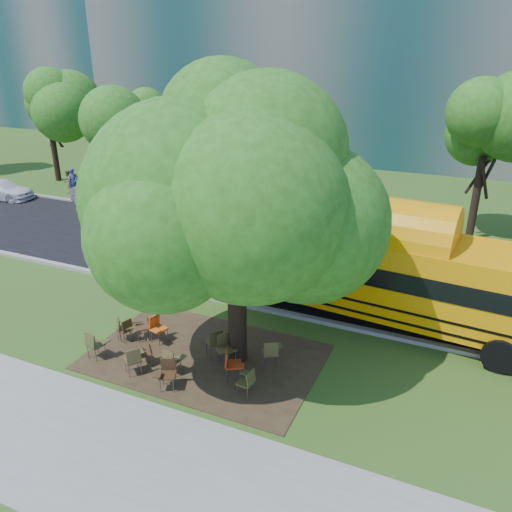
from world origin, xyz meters
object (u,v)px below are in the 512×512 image
at_px(black_car, 165,257).
at_px(chair_4, 172,359).
at_px(chair_7, 231,362).
at_px(chair_13, 271,351).
at_px(chair_5, 167,371).
at_px(bg_car_white, 2,190).
at_px(bg_car_red, 167,208).
at_px(chair_3, 146,350).
at_px(chair_1, 123,327).
at_px(chair_8, 126,327).
at_px(pedestrian_a, 74,183).
at_px(chair_9, 144,324).
at_px(pedestrian_b, 68,182).
at_px(chair_10, 157,326).
at_px(chair_11, 216,340).
at_px(school_bus, 406,276).
at_px(chair_2, 134,358).
at_px(chair_6, 247,380).
at_px(chair_12, 225,346).
at_px(main_tree, 235,188).
at_px(bg_car_silver, 93,197).
at_px(chair_0, 95,343).

bearing_deg(black_car, chair_4, -141.99).
xyz_separation_m(chair_7, chair_13, (0.81, 1.04, -0.02)).
xyz_separation_m(chair_5, bg_car_white, (-20.42, 12.07, 0.04)).
height_order(chair_4, bg_car_red, bg_car_red).
distance_m(chair_3, black_car, 7.07).
bearing_deg(chair_1, chair_3, 15.41).
bearing_deg(chair_13, chair_7, -158.90).
distance_m(chair_7, bg_car_red, 15.67).
distance_m(chair_8, pedestrian_a, 18.97).
height_order(chair_9, pedestrian_b, pedestrian_b).
bearing_deg(chair_8, chair_9, -39.82).
xyz_separation_m(chair_10, chair_11, (2.13, 0.04, 0.02)).
height_order(school_bus, chair_2, school_bus).
bearing_deg(black_car, chair_6, -129.63).
distance_m(chair_5, bg_car_red, 15.66).
distance_m(chair_12, chair_13, 1.40).
bearing_deg(chair_5, chair_7, -165.92).
bearing_deg(school_bus, chair_9, -144.70).
xyz_separation_m(chair_3, bg_car_red, (-7.41, 12.36, 0.10)).
bearing_deg(chair_5, chair_12, -139.74).
xyz_separation_m(chair_4, chair_7, (1.70, 0.49, 0.07)).
xyz_separation_m(chair_10, pedestrian_a, (-14.93, 12.46, 0.34)).
height_order(chair_11, bg_car_red, bg_car_red).
bearing_deg(main_tree, bg_car_white, 155.23).
bearing_deg(chair_8, bg_car_silver, 59.01).
relative_size(chair_3, chair_8, 1.00).
bearing_deg(chair_9, chair_5, -175.19).
relative_size(main_tree, pedestrian_a, 4.88).
bearing_deg(bg_car_silver, school_bus, -87.19).
xyz_separation_m(chair_3, chair_6, (3.41, -0.11, 0.02)).
height_order(main_tree, chair_10, main_tree).
bearing_deg(main_tree, chair_0, -155.87).
height_order(school_bus, chair_3, school_bus).
relative_size(school_bus, chair_2, 14.52).
xyz_separation_m(chair_9, pedestrian_b, (-15.44, 13.01, 0.21)).
relative_size(chair_5, bg_car_red, 0.21).
distance_m(chair_9, chair_11, 2.62).
bearing_deg(chair_5, pedestrian_a, -63.30).
bearing_deg(chair_1, chair_9, 75.25).
xyz_separation_m(chair_3, chair_12, (2.13, 1.06, 0.10)).
height_order(main_tree, bg_car_white, main_tree).
height_order(school_bus, pedestrian_a, school_bus).
relative_size(chair_4, chair_11, 0.88).
bearing_deg(bg_car_silver, chair_2, -113.37).
xyz_separation_m(chair_5, chair_6, (2.20, 0.61, -0.04)).
bearing_deg(school_bus, bg_car_white, 172.40).
distance_m(chair_6, black_car, 9.29).
distance_m(chair_4, chair_9, 2.29).
height_order(chair_3, black_car, black_car).
xyz_separation_m(chair_5, pedestrian_b, (-17.56, 14.90, 0.21)).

